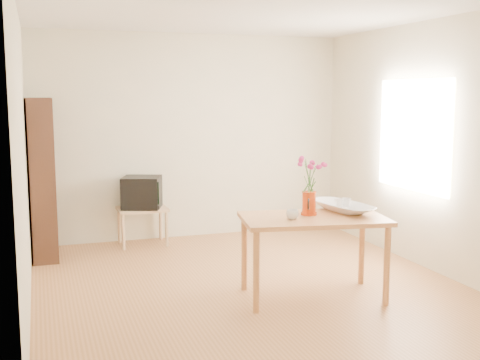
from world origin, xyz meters
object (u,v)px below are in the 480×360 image
object	(u,v)px
table	(313,227)
pitcher	(309,204)
television	(142,192)
mug	(292,215)
bowl	(343,187)

from	to	relation	value
table	pitcher	size ratio (longest dim) A/B	6.35
television	pitcher	bearing A→B (deg)	-44.26
mug	bowl	size ratio (longest dim) A/B	0.22
table	bowl	world-z (taller)	bowl
pitcher	television	bearing A→B (deg)	144.09
pitcher	mug	bearing A→B (deg)	-119.91
bowl	pitcher	bearing A→B (deg)	-172.95
pitcher	television	world-z (taller)	pitcher
pitcher	television	distance (m)	2.62
table	bowl	size ratio (longest dim) A/B	2.84
television	table	bearing A→B (deg)	-44.98
table	bowl	bearing A→B (deg)	29.99
mug	bowl	bearing A→B (deg)	168.02
mug	television	xyz separation A→B (m)	(-0.91, 2.49, -0.14)
pitcher	table	bearing A→B (deg)	-57.91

